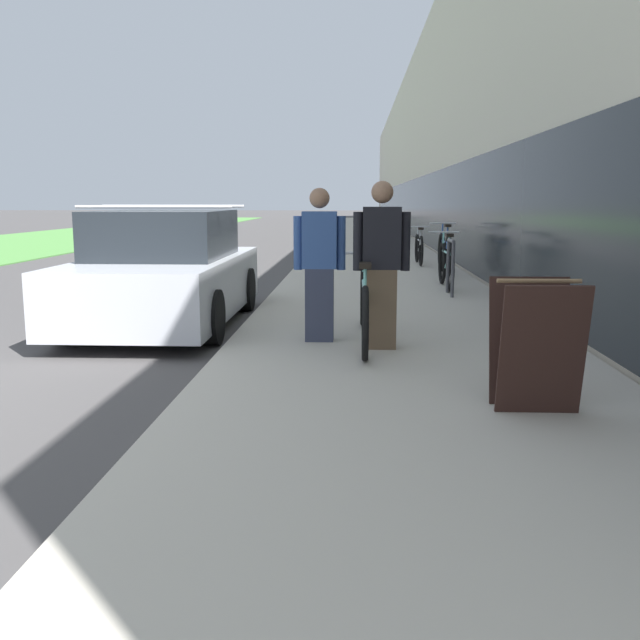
% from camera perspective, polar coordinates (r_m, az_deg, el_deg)
% --- Properties ---
extents(sidewalk_slab, '(3.52, 70.00, 0.12)m').
position_cam_1_polar(sidewalk_slab, '(25.46, 3.86, 6.19)').
color(sidewalk_slab, '#BCB5A5').
rests_on(sidewalk_slab, ground).
extents(storefront_facade, '(10.01, 70.00, 7.34)m').
position_cam_1_polar(storefront_facade, '(34.26, 15.41, 12.76)').
color(storefront_facade, beige).
rests_on(storefront_facade, ground).
extents(lawn_strip, '(7.40, 70.00, 0.03)m').
position_cam_1_polar(lawn_strip, '(31.82, -19.58, 6.25)').
color(lawn_strip, '#518E42').
rests_on(lawn_strip, ground).
extents(tandem_bicycle, '(0.52, 2.50, 0.86)m').
position_cam_1_polar(tandem_bicycle, '(7.20, 3.54, 1.16)').
color(tandem_bicycle, black).
rests_on(tandem_bicycle, sidewalk_slab).
extents(person_rider, '(0.54, 0.21, 1.60)m').
position_cam_1_polar(person_rider, '(6.84, 4.93, 4.37)').
color(person_rider, brown).
rests_on(person_rider, sidewalk_slab).
extents(person_bystander, '(0.52, 0.20, 1.54)m').
position_cam_1_polar(person_bystander, '(7.19, -0.04, 4.42)').
color(person_bystander, '#33384C').
rests_on(person_bystander, sidewalk_slab).
extents(bike_rack_hoop, '(0.05, 0.60, 0.84)m').
position_cam_1_polar(bike_rack_hoop, '(10.94, 10.40, 4.65)').
color(bike_rack_hoop, '#4C4C51').
rests_on(bike_rack_hoop, sidewalk_slab).
extents(cruiser_bike_nearest, '(0.52, 1.74, 0.91)m').
position_cam_1_polar(cruiser_bike_nearest, '(11.87, 10.05, 4.40)').
color(cruiser_bike_nearest, black).
rests_on(cruiser_bike_nearest, sidewalk_slab).
extents(cruiser_bike_middle, '(0.52, 1.84, 0.99)m').
position_cam_1_polar(cruiser_bike_middle, '(14.03, 9.95, 5.29)').
color(cruiser_bike_middle, black).
rests_on(cruiser_bike_middle, sidewalk_slab).
extents(cruiser_bike_farthest, '(0.52, 1.66, 0.84)m').
position_cam_1_polar(cruiser_bike_farthest, '(16.24, 7.93, 5.71)').
color(cruiser_bike_farthest, black).
rests_on(cruiser_bike_farthest, sidewalk_slab).
extents(sandwich_board_sign, '(0.56, 0.56, 0.90)m').
position_cam_1_polar(sandwich_board_sign, '(5.05, 16.89, -1.87)').
color(sandwich_board_sign, '#331E19').
rests_on(sandwich_board_sign, sidewalk_slab).
extents(parked_sedan_curbside, '(1.83, 4.03, 1.48)m').
position_cam_1_polar(parked_sedan_curbside, '(8.99, -12.22, 3.66)').
color(parked_sedan_curbside, silver).
rests_on(parked_sedan_curbside, ground).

